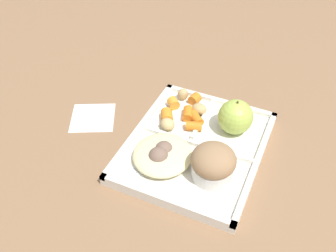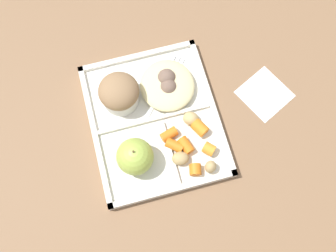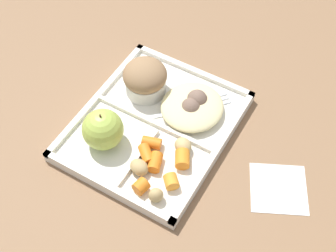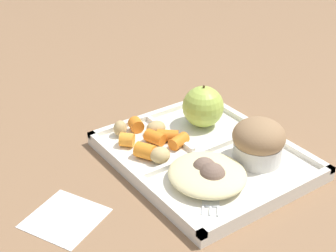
{
  "view_description": "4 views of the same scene",
  "coord_description": "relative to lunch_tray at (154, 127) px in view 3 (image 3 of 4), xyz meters",
  "views": [
    {
      "loc": [
        0.51,
        0.17,
        0.56
      ],
      "look_at": [
        0.0,
        -0.06,
        0.05
      ],
      "focal_mm": 40.91,
      "sensor_mm": 36.0,
      "label": 1
    },
    {
      "loc": [
        -0.26,
        0.04,
        0.76
      ],
      "look_at": [
        -0.03,
        -0.02,
        0.05
      ],
      "focal_mm": 41.04,
      "sensor_mm": 36.0,
      "label": 2
    },
    {
      "loc": [
        -0.43,
        -0.28,
        0.71
      ],
      "look_at": [
        -0.02,
        -0.04,
        0.06
      ],
      "focal_mm": 51.22,
      "sensor_mm": 36.0,
      "label": 3
    },
    {
      "loc": [
        0.52,
        -0.44,
        0.45
      ],
      "look_at": [
        -0.05,
        -0.04,
        0.06
      ],
      "focal_mm": 53.55,
      "sensor_mm": 36.0,
      "label": 4
    }
  ],
  "objects": [
    {
      "name": "carrot_slice_edge",
      "position": [
        -0.12,
        -0.05,
        0.02
      ],
      "size": [
        0.03,
        0.03,
        0.02
      ],
      "primitive_type": "cylinder",
      "rotation": [
        0.0,
        1.57,
        6.06
      ],
      "color": "orange",
      "rests_on": "lunch_tray"
    },
    {
      "name": "carrot_slice_diagonal",
      "position": [
        -0.09,
        -0.09,
        0.02
      ],
      "size": [
        0.03,
        0.03,
        0.02
      ],
      "primitive_type": "cylinder",
      "rotation": [
        0.0,
        1.57,
        0.78
      ],
      "color": "orange",
      "rests_on": "lunch_tray"
    },
    {
      "name": "potato_chunk_wedge",
      "position": [
        -0.02,
        -0.07,
        0.02
      ],
      "size": [
        0.04,
        0.04,
        0.03
      ],
      "primitive_type": "ellipsoid",
      "rotation": [
        0.0,
        0.0,
        4.28
      ],
      "color": "tan",
      "rests_on": "lunch_tray"
    },
    {
      "name": "potato_chunk_small",
      "position": [
        -0.13,
        -0.08,
        0.02
      ],
      "size": [
        0.03,
        0.03,
        0.03
      ],
      "primitive_type": "ellipsoid",
      "rotation": [
        0.0,
        0.0,
        5.4
      ],
      "color": "tan",
      "rests_on": "lunch_tray"
    },
    {
      "name": "plastic_fork",
      "position": [
        0.08,
        -0.05,
        0.01
      ],
      "size": [
        0.13,
        0.12,
        0.0
      ],
      "color": "silver",
      "rests_on": "lunch_tray"
    },
    {
      "name": "carrot_slice_large",
      "position": [
        -0.04,
        -0.08,
        0.02
      ],
      "size": [
        0.04,
        0.04,
        0.02
      ],
      "primitive_type": "cylinder",
      "rotation": [
        0.0,
        1.57,
        3.64
      ],
      "color": "orange",
      "rests_on": "lunch_tray"
    },
    {
      "name": "lunch_tray",
      "position": [
        0.0,
        0.0,
        0.0
      ],
      "size": [
        0.31,
        0.26,
        0.02
      ],
      "color": "silver",
      "rests_on": "ground"
    },
    {
      "name": "ground",
      "position": [
        0.0,
        0.0,
        -0.01
      ],
      "size": [
        6.0,
        6.0,
        0.0
      ],
      "primitive_type": "plane",
      "color": "#846042"
    },
    {
      "name": "egg_noodle_pile",
      "position": [
        0.06,
        -0.04,
        0.02
      ],
      "size": [
        0.12,
        0.11,
        0.03
      ],
      "primitive_type": "ellipsoid",
      "color": "beige",
      "rests_on": "lunch_tray"
    },
    {
      "name": "meatball_back",
      "position": [
        0.06,
        -0.04,
        0.02
      ],
      "size": [
        0.04,
        0.04,
        0.04
      ],
      "primitive_type": "sphere",
      "color": "#755B4C",
      "rests_on": "lunch_tray"
    },
    {
      "name": "paper_napkin",
      "position": [
        -0.0,
        -0.24,
        -0.01
      ],
      "size": [
        0.13,
        0.13,
        0.0
      ],
      "primitive_type": "cube",
      "rotation": [
        0.0,
        0.0,
        0.46
      ],
      "color": "white",
      "rests_on": "ground"
    },
    {
      "name": "carrot_slice_back",
      "position": [
        -0.07,
        -0.03,
        0.02
      ],
      "size": [
        0.04,
        0.04,
        0.02
      ],
      "primitive_type": "cylinder",
      "rotation": [
        0.0,
        1.57,
        3.99
      ],
      "color": "orange",
      "rests_on": "lunch_tray"
    },
    {
      "name": "bran_muffin",
      "position": [
        0.06,
        0.06,
        0.04
      ],
      "size": [
        0.08,
        0.08,
        0.07
      ],
      "color": "silver",
      "rests_on": "lunch_tray"
    },
    {
      "name": "potato_chunk_golden",
      "position": [
        -0.1,
        -0.03,
        0.02
      ],
      "size": [
        0.03,
        0.04,
        0.02
      ],
      "primitive_type": "ellipsoid",
      "rotation": [
        0.0,
        0.0,
        2.95
      ],
      "color": "tan",
      "rests_on": "lunch_tray"
    },
    {
      "name": "carrot_slice_near_corner",
      "position": [
        -0.04,
        -0.02,
        0.02
      ],
      "size": [
        0.03,
        0.04,
        0.02
      ],
      "primitive_type": "cylinder",
      "rotation": [
        0.0,
        1.57,
        5.01
      ],
      "color": "orange",
      "rests_on": "lunch_tray"
    },
    {
      "name": "meatball_side",
      "position": [
        0.08,
        -0.05,
        0.03
      ],
      "size": [
        0.04,
        0.04,
        0.04
      ],
      "primitive_type": "sphere",
      "color": "#755B4C",
      "rests_on": "lunch_tray"
    },
    {
      "name": "green_apple",
      "position": [
        -0.07,
        0.06,
        0.04
      ],
      "size": [
        0.07,
        0.07,
        0.08
      ],
      "color": "#A8C14C",
      "rests_on": "lunch_tray"
    },
    {
      "name": "carrot_slice_center",
      "position": [
        -0.07,
        -0.05,
        0.02
      ],
      "size": [
        0.04,
        0.03,
        0.02
      ],
      "primitive_type": "cylinder",
      "rotation": [
        0.0,
        1.57,
        0.32
      ],
      "color": "orange",
      "rests_on": "lunch_tray"
    }
  ]
}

